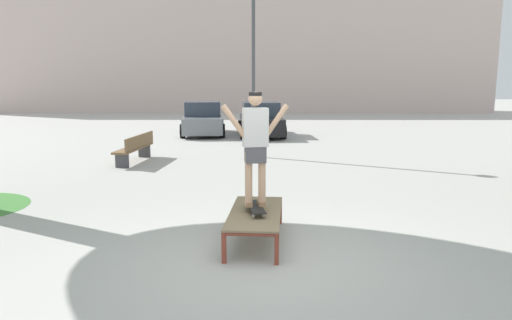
% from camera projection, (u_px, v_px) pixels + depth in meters
% --- Properties ---
extents(ground_plane, '(120.00, 120.00, 0.00)m').
position_uv_depth(ground_plane, '(264.00, 262.00, 6.40)').
color(ground_plane, '#B7B5AD').
extents(building_facade, '(41.11, 4.00, 11.55)m').
position_uv_depth(building_facade, '(227.00, 38.00, 37.63)').
color(building_facade, beige).
rests_on(building_facade, ground).
extents(skate_box, '(0.89, 1.95, 0.46)m').
position_uv_depth(skate_box, '(255.00, 215.00, 7.16)').
color(skate_box, brown).
rests_on(skate_box, ground).
extents(skateboard, '(0.33, 0.82, 0.09)m').
position_uv_depth(skateboard, '(255.00, 207.00, 7.11)').
color(skateboard, black).
rests_on(skateboard, skate_box).
extents(skater, '(1.00, 0.33, 1.69)m').
position_uv_depth(skater, '(255.00, 141.00, 6.95)').
color(skater, tan).
rests_on(skater, skateboard).
extents(car_grey, '(2.22, 4.35, 1.50)m').
position_uv_depth(car_grey, '(203.00, 119.00, 21.72)').
color(car_grey, slate).
rests_on(car_grey, ground).
extents(car_black, '(2.17, 4.32, 1.50)m').
position_uv_depth(car_black, '(261.00, 120.00, 21.23)').
color(car_black, black).
rests_on(car_black, ground).
extents(park_bench, '(0.65, 2.43, 0.83)m').
position_uv_depth(park_bench, '(135.00, 147.00, 14.24)').
color(park_bench, brown).
rests_on(park_bench, ground).
extents(light_post, '(0.36, 0.36, 5.83)m').
position_uv_depth(light_post, '(253.00, 35.00, 14.76)').
color(light_post, '#4C4C51').
rests_on(light_post, ground).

